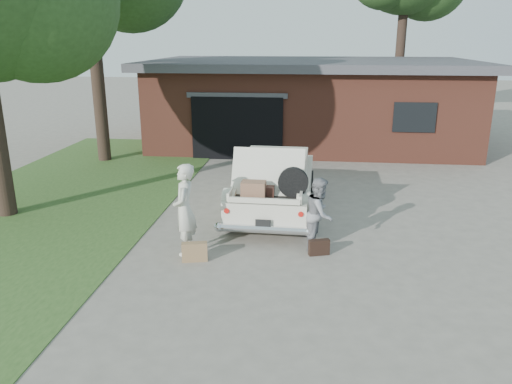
# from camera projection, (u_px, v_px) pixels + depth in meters

# --- Properties ---
(ground) EXTENTS (90.00, 90.00, 0.00)m
(ground) POSITION_uv_depth(u_px,v_px,m) (253.00, 253.00, 10.05)
(ground) COLOR gray
(ground) RESTS_ON ground
(grass_strip) EXTENTS (6.00, 16.00, 0.02)m
(grass_strip) POSITION_uv_depth(u_px,v_px,m) (64.00, 198.00, 13.48)
(grass_strip) COLOR #2D4C1E
(grass_strip) RESTS_ON ground
(house) EXTENTS (12.80, 7.80, 3.30)m
(house) POSITION_uv_depth(u_px,v_px,m) (310.00, 101.00, 20.33)
(house) COLOR brown
(house) RESTS_ON ground
(sedan) EXTENTS (1.97, 4.83, 1.85)m
(sedan) POSITION_uv_depth(u_px,v_px,m) (274.00, 183.00, 12.37)
(sedan) COLOR beige
(sedan) RESTS_ON ground
(woman_left) EXTENTS (0.53, 0.72, 1.84)m
(woman_left) POSITION_uv_depth(u_px,v_px,m) (185.00, 210.00, 9.80)
(woman_left) COLOR beige
(woman_left) RESTS_ON ground
(woman_right) EXTENTS (0.71, 0.83, 1.50)m
(woman_right) POSITION_uv_depth(u_px,v_px,m) (320.00, 214.00, 10.07)
(woman_right) COLOR gray
(woman_right) RESTS_ON ground
(suitcase_left) EXTENTS (0.51, 0.26, 0.38)m
(suitcase_left) POSITION_uv_depth(u_px,v_px,m) (195.00, 252.00, 9.63)
(suitcase_left) COLOR #95734C
(suitcase_left) RESTS_ON ground
(suitcase_right) EXTENTS (0.44, 0.25, 0.32)m
(suitcase_right) POSITION_uv_depth(u_px,v_px,m) (319.00, 247.00, 9.91)
(suitcase_right) COLOR black
(suitcase_right) RESTS_ON ground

